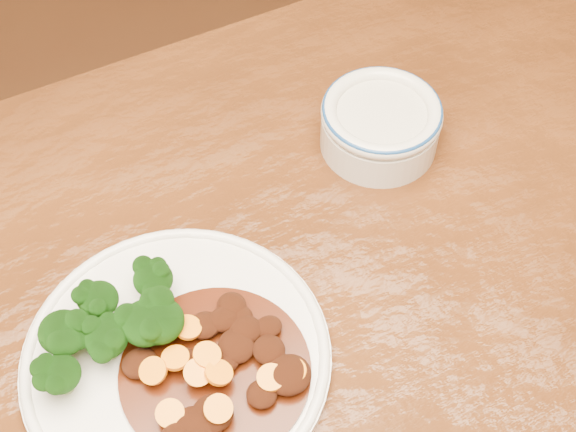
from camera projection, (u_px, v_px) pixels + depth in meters
name	position (u px, v px, depth m)	size (l,w,h in m)	color
dining_table	(243.00, 408.00, 0.81)	(1.51, 0.91, 0.75)	#55290F
dinner_plate	(177.00, 357.00, 0.74)	(0.29, 0.29, 0.02)	silver
broccoli_florets	(117.00, 324.00, 0.73)	(0.15, 0.09, 0.05)	#799A4F
mince_stew	(221.00, 371.00, 0.72)	(0.18, 0.18, 0.03)	#431107
dip_bowl	(380.00, 123.00, 0.89)	(0.13, 0.13, 0.06)	beige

